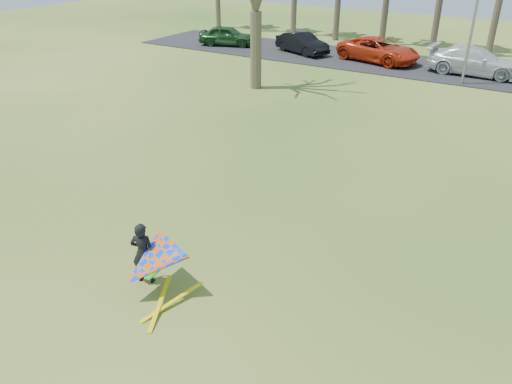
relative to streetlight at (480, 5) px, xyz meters
The scene contains 8 objects.
ground 22.55m from the streetlight, 95.61° to the right, with size 100.00×100.00×0.00m, color #1F5713.
parking_strip 5.77m from the streetlight, 125.75° to the left, with size 46.00×7.00×0.06m, color black.
streetlight is the anchor object (origin of this frame).
car_0 18.88m from the streetlight, behind, with size 1.77×4.41×1.50m, color #1A421D.
car_1 12.87m from the streetlight, 167.89° to the left, with size 1.55×4.45×1.47m, color black.
car_2 7.84m from the streetlight, 155.66° to the left, with size 2.64×5.73×1.59m, color red.
car_3 4.39m from the streetlight, 90.26° to the left, with size 2.31×5.67×1.65m, color silver.
kite_flyer 24.52m from the streetlight, 96.34° to the right, with size 2.13×2.39×2.02m.
Camera 1 is at (6.88, -9.20, 7.91)m, focal length 35.00 mm.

